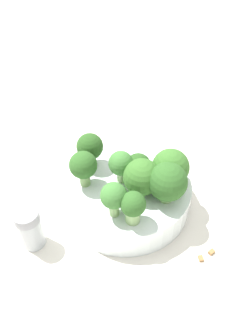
{
  "coord_description": "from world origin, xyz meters",
  "views": [
    {
      "loc": [
        0.21,
        -0.28,
        0.41
      ],
      "look_at": [
        0.0,
        0.0,
        0.08
      ],
      "focal_mm": 35.0,
      "sensor_mm": 36.0,
      "label": 1
    }
  ],
  "objects": [
    {
      "name": "almond_crumb_1",
      "position": [
        0.15,
        -0.02,
        0.0
      ],
      "size": [
        0.01,
        0.01,
        0.01
      ],
      "primitive_type": "cube",
      "rotation": [
        0.0,
        0.0,
        2.36
      ],
      "color": "olive",
      "rests_on": "ground_plane"
    },
    {
      "name": "bowl",
      "position": [
        0.0,
        0.0,
        0.02
      ],
      "size": [
        0.2,
        0.2,
        0.05
      ],
      "primitive_type": "cylinder",
      "color": "silver",
      "rests_on": "ground_plane"
    },
    {
      "name": "ground_plane",
      "position": [
        0.0,
        0.0,
        0.0
      ],
      "size": [
        3.0,
        3.0,
        0.0
      ],
      "primitive_type": "plane",
      "color": "silver"
    },
    {
      "name": "pepper_shaker",
      "position": [
        -0.06,
        -0.14,
        0.03
      ],
      "size": [
        0.04,
        0.04,
        0.07
      ],
      "color": "#B2B7BC",
      "rests_on": "ground_plane"
    },
    {
      "name": "almond_crumb_2",
      "position": [
        -0.11,
        0.04,
        0.0
      ],
      "size": [
        0.01,
        0.01,
        0.01
      ],
      "primitive_type": "cube",
      "rotation": [
        0.0,
        0.0,
        1.32
      ],
      "color": "olive",
      "rests_on": "ground_plane"
    },
    {
      "name": "broccoli_floret_5",
      "position": [
        0.05,
        -0.05,
        0.08
      ],
      "size": [
        0.03,
        0.03,
        0.05
      ],
      "color": "#8EB770",
      "rests_on": "bowl"
    },
    {
      "name": "broccoli_floret_4",
      "position": [
        0.07,
        0.01,
        0.08
      ],
      "size": [
        0.06,
        0.06,
        0.06
      ],
      "color": "#84AD66",
      "rests_on": "bowl"
    },
    {
      "name": "broccoli_floret_7",
      "position": [
        0.05,
        0.04,
        0.08
      ],
      "size": [
        0.06,
        0.06,
        0.06
      ],
      "color": "#7A9E5B",
      "rests_on": "bowl"
    },
    {
      "name": "broccoli_floret_2",
      "position": [
        0.01,
        0.02,
        0.07
      ],
      "size": [
        0.04,
        0.04,
        0.05
      ],
      "color": "#7A9E5B",
      "rests_on": "bowl"
    },
    {
      "name": "almond_crumb_0",
      "position": [
        0.15,
        0.0,
        0.0
      ],
      "size": [
        0.01,
        0.01,
        0.01
      ],
      "primitive_type": "cube",
      "rotation": [
        0.0,
        0.0,
        1.32
      ],
      "color": "olive",
      "rests_on": "ground_plane"
    },
    {
      "name": "broccoli_floret_8",
      "position": [
        0.02,
        -0.06,
        0.08
      ],
      "size": [
        0.04,
        0.04,
        0.06
      ],
      "color": "#84AD66",
      "rests_on": "bowl"
    },
    {
      "name": "broccoli_floret_1",
      "position": [
        0.03,
        -0.0,
        0.08
      ],
      "size": [
        0.05,
        0.05,
        0.06
      ],
      "color": "#84AD66",
      "rests_on": "bowl"
    },
    {
      "name": "broccoli_floret_0",
      "position": [
        -0.01,
        0.0,
        0.08
      ],
      "size": [
        0.04,
        0.04,
        0.05
      ],
      "color": "#8EB770",
      "rests_on": "bowl"
    },
    {
      "name": "broccoli_floret_6",
      "position": [
        -0.07,
        0.0,
        0.08
      ],
      "size": [
        0.04,
        0.04,
        0.06
      ],
      "color": "#8EB770",
      "rests_on": "bowl"
    },
    {
      "name": "broccoli_floret_3",
      "position": [
        -0.05,
        -0.04,
        0.08
      ],
      "size": [
        0.04,
        0.04,
        0.06
      ],
      "color": "#7A9E5B",
      "rests_on": "bowl"
    }
  ]
}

